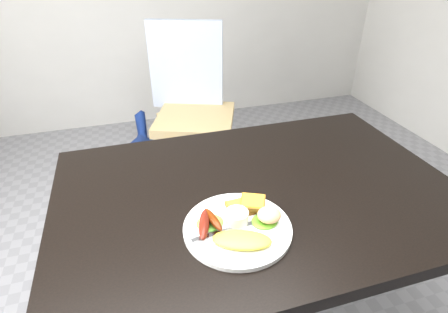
# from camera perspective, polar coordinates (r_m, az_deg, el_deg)

# --- Properties ---
(dining_table) EXTENTS (1.20, 0.80, 0.04)m
(dining_table) POSITION_cam_1_polar(r_m,az_deg,el_deg) (1.08, 5.62, -6.03)
(dining_table) COLOR black
(dining_table) RESTS_ON ground
(dining_chair) EXTENTS (0.60, 0.60, 0.06)m
(dining_chair) POSITION_cam_1_polar(r_m,az_deg,el_deg) (2.20, -4.72, 6.10)
(dining_chair) COLOR tan
(dining_chair) RESTS_ON ground
(person) EXTENTS (0.66, 0.49, 1.68)m
(person) POSITION_cam_1_polar(r_m,az_deg,el_deg) (1.73, -13.09, 12.22)
(person) COLOR navy
(person) RESTS_ON ground
(plate) EXTENTS (0.28, 0.28, 0.01)m
(plate) POSITION_cam_1_polar(r_m,az_deg,el_deg) (0.92, 2.20, -11.60)
(plate) COLOR white
(plate) RESTS_ON dining_table
(lettuce_left) EXTENTS (0.09, 0.09, 0.01)m
(lettuce_left) POSITION_cam_1_polar(r_m,az_deg,el_deg) (0.92, -2.32, -10.78)
(lettuce_left) COLOR #6DA231
(lettuce_left) RESTS_ON plate
(lettuce_right) EXTENTS (0.08, 0.07, 0.01)m
(lettuce_right) POSITION_cam_1_polar(r_m,az_deg,el_deg) (0.93, 6.64, -10.43)
(lettuce_right) COLOR #2E981C
(lettuce_right) RESTS_ON plate
(omelette) EXTENTS (0.16, 0.12, 0.02)m
(omelette) POSITION_cam_1_polar(r_m,az_deg,el_deg) (0.86, 2.95, -13.43)
(omelette) COLOR #F9F23F
(omelette) RESTS_ON plate
(sausage_a) EXTENTS (0.06, 0.11, 0.03)m
(sausage_a) POSITION_cam_1_polar(r_m,az_deg,el_deg) (0.89, -3.26, -10.98)
(sausage_a) COLOR #62210E
(sausage_a) RESTS_ON lettuce_left
(sausage_b) EXTENTS (0.04, 0.10, 0.02)m
(sausage_b) POSITION_cam_1_polar(r_m,az_deg,el_deg) (0.90, -1.82, -10.22)
(sausage_b) COLOR #612D09
(sausage_b) RESTS_ON lettuce_left
(ramekin) EXTENTS (0.07, 0.07, 0.03)m
(ramekin) POSITION_cam_1_polar(r_m,az_deg,el_deg) (0.91, 2.10, -9.89)
(ramekin) COLOR white
(ramekin) RESTS_ON plate
(toast_a) EXTENTS (0.07, 0.07, 0.01)m
(toast_a) POSITION_cam_1_polar(r_m,az_deg,el_deg) (0.96, 2.64, -8.33)
(toast_a) COLOR #96641C
(toast_a) RESTS_ON plate
(toast_b) EXTENTS (0.09, 0.09, 0.01)m
(toast_b) POSITION_cam_1_polar(r_m,az_deg,el_deg) (0.96, 4.72, -7.48)
(toast_b) COLOR brown
(toast_b) RESTS_ON toast_a
(potato_salad) EXTENTS (0.07, 0.06, 0.03)m
(potato_salad) POSITION_cam_1_polar(r_m,az_deg,el_deg) (0.92, 7.37, -9.42)
(potato_salad) COLOR beige
(potato_salad) RESTS_ON lettuce_right
(fork) EXTENTS (0.17, 0.03, 0.00)m
(fork) POSITION_cam_1_polar(r_m,az_deg,el_deg) (0.89, -0.17, -12.19)
(fork) COLOR #ADAFB7
(fork) RESTS_ON plate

